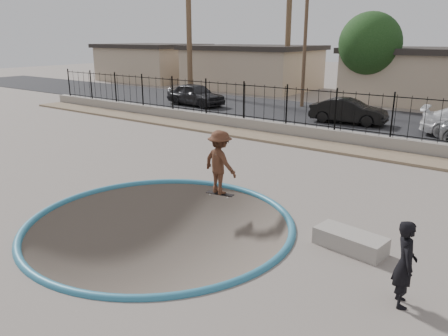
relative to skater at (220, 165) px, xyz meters
name	(u,v)px	position (x,y,z in m)	size (l,w,h in m)	color
ground	(345,158)	(0.00, 10.40, -2.07)	(120.00, 120.00, 2.20)	#6F645C
bowl_pit	(160,224)	(0.00, -2.60, -0.97)	(6.84, 6.84, 1.80)	#52473F
coping_ring	(160,224)	(0.00, -2.60, -0.97)	(7.04, 7.04, 0.20)	teal
rock_strip	(323,146)	(0.00, 7.60, -0.92)	(42.00, 1.60, 0.11)	#887259
retaining_wall	(334,136)	(0.00, 8.70, -0.67)	(42.00, 0.45, 0.60)	gray
fence	(336,110)	(0.00, 8.70, 0.53)	(40.00, 0.04, 1.80)	black
street	(380,120)	(0.00, 15.40, -0.95)	(90.00, 8.00, 0.04)	black
house_west_far	(153,62)	(-28.00, 24.90, 1.00)	(10.60, 8.60, 3.90)	tan
house_west	(252,67)	(-15.00, 24.90, 1.00)	(11.60, 8.60, 3.90)	tan
house_center	(424,75)	(0.00, 24.90, 1.00)	(10.60, 8.60, 3.90)	tan
palm_mid	(289,10)	(-10.00, 22.40, 5.71)	(2.30, 2.30, 9.30)	brown
utility_pole_left	(305,36)	(-6.00, 17.40, 3.73)	(1.70, 0.24, 9.00)	#473323
street_tree_left	(370,44)	(-3.00, 21.40, 3.22)	(4.32, 4.32, 6.36)	#473323
skater	(220,165)	(0.00, 0.00, 0.00)	(1.26, 0.72, 1.94)	brown
skateboard	(220,194)	(0.00, 0.00, -0.91)	(0.90, 0.38, 0.08)	black
videographer	(405,264)	(6.05, -2.55, -0.15)	(0.60, 0.39, 1.64)	black
concrete_ledge	(350,241)	(4.50, -1.01, -0.77)	(1.60, 0.70, 0.40)	gray
car_a	(196,94)	(-12.21, 13.40, -0.17)	(1.81, 4.49, 1.53)	black
car_b	(348,111)	(-1.16, 13.40, -0.26)	(1.44, 4.14, 1.36)	black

